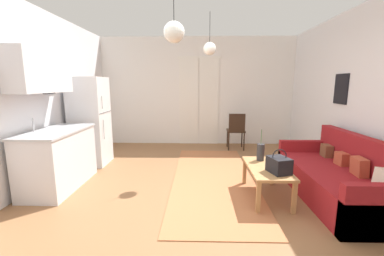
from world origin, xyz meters
The scene contains 12 objects.
ground_plane centered at (0.00, 0.00, -0.05)m, with size 5.50×7.33×0.10m, color #8E603D.
wall_back centered at (0.00, 3.41, 1.36)m, with size 5.10×0.13×2.74m.
area_rug centered at (0.29, 0.90, 0.01)m, with size 1.31×3.39×0.01m, color #B26B42.
couch centered at (1.98, 0.23, 0.27)m, with size 0.87×2.00×0.87m.
coffee_table centered at (0.98, 0.23, 0.38)m, with size 0.51×0.98×0.44m.
bamboo_vase centered at (0.96, 0.53, 0.56)m, with size 0.11×0.11×0.47m.
handbag centered at (1.07, 0.01, 0.54)m, with size 0.29×0.33×0.31m.
refrigerator centered at (-2.07, 1.63, 0.85)m, with size 0.64×0.63×1.69m.
kitchen_counter centered at (-2.12, 0.51, 0.76)m, with size 0.63×1.28×2.04m.
accent_chair centered at (0.94, 2.77, 0.50)m, with size 0.43×0.41×0.88m.
pendant_lamp_near centered at (-0.21, -0.43, 2.07)m, with size 0.21×0.21×0.77m.
pendant_lamp_far centered at (0.22, 1.28, 2.15)m, with size 0.21×0.21×0.70m.
Camera 1 is at (0.03, -3.01, 1.56)m, focal length 22.91 mm.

